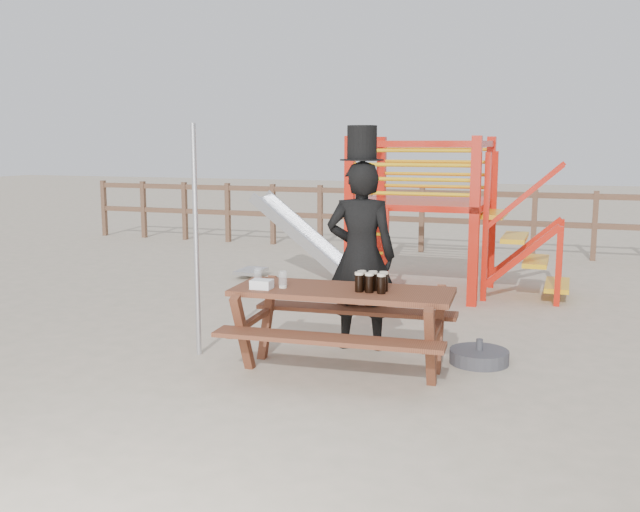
% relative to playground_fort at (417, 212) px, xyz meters
% --- Properties ---
extents(ground, '(60.00, 60.00, 0.00)m').
position_rel_playground_fort_xyz_m(ground, '(-0.12, -3.58, -1.07)').
color(ground, '#BDAA93').
rests_on(ground, ground).
extents(back_fence, '(15.09, 0.09, 1.20)m').
position_rel_playground_fort_xyz_m(back_fence, '(-0.12, 3.42, -0.34)').
color(back_fence, brown).
rests_on(back_fence, ground).
extents(playground_fort, '(4.71, 1.84, 2.10)m').
position_rel_playground_fort_xyz_m(playground_fort, '(0.00, 0.00, 0.00)').
color(playground_fort, red).
rests_on(playground_fort, ground).
extents(picnic_table, '(2.01, 1.46, 0.75)m').
position_rel_playground_fort_xyz_m(picnic_table, '(0.13, -3.75, -0.60)').
color(picnic_table, brown).
rests_on(picnic_table, ground).
extents(man_with_hat, '(0.74, 0.55, 2.18)m').
position_rel_playground_fort_xyz_m(man_with_hat, '(0.08, -3.00, -0.10)').
color(man_with_hat, black).
rests_on(man_with_hat, ground).
extents(metal_pole, '(0.05, 0.05, 2.20)m').
position_rel_playground_fort_xyz_m(metal_pole, '(-1.32, -3.74, 0.03)').
color(metal_pole, '#B2B2B7').
rests_on(metal_pole, ground).
extents(parasol_base, '(0.54, 0.54, 0.23)m').
position_rel_playground_fort_xyz_m(parasol_base, '(1.26, -3.12, -1.01)').
color(parasol_base, '#3E3E43').
rests_on(parasol_base, ground).
extents(paper_bag, '(0.19, 0.15, 0.08)m').
position_rel_playground_fort_xyz_m(paper_bag, '(-0.54, -3.98, -0.29)').
color(paper_bag, white).
rests_on(paper_bag, picnic_table).
extents(stout_pints, '(0.27, 0.18, 0.17)m').
position_rel_playground_fort_xyz_m(stout_pints, '(0.40, -3.77, -0.24)').
color(stout_pints, black).
rests_on(stout_pints, picnic_table).
extents(empty_glasses, '(0.35, 0.15, 0.15)m').
position_rel_playground_fort_xyz_m(empty_glasses, '(-0.52, -3.84, -0.26)').
color(empty_glasses, silver).
rests_on(empty_glasses, picnic_table).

